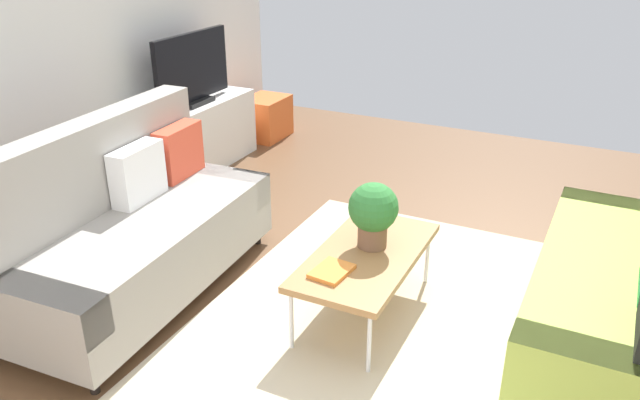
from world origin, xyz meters
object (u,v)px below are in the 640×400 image
at_px(table_book_0, 332,271).
at_px(potted_plant, 373,211).
at_px(couch_green, 636,284).
at_px(couch_beige, 131,227).
at_px(bottle_1, 175,102).
at_px(storage_trunk, 266,118).
at_px(bottle_0, 167,104).
at_px(tv, 192,70).
at_px(coffee_table, 366,257).
at_px(vase_0, 146,110).
at_px(tv_console, 196,137).

bearing_deg(table_book_0, potted_plant, -11.76).
relative_size(couch_green, potted_plant, 4.76).
bearing_deg(couch_beige, bottle_1, -154.19).
bearing_deg(bottle_1, couch_green, -104.16).
distance_m(storage_trunk, table_book_0, 3.64).
distance_m(couch_beige, couch_green, 2.92).
distance_m(potted_plant, bottle_1, 2.57).
distance_m(storage_trunk, potted_plant, 3.41).
distance_m(couch_beige, table_book_0, 1.34).
relative_size(storage_trunk, bottle_1, 2.71).
xyz_separation_m(bottle_0, bottle_1, (0.11, 0.00, -0.01)).
bearing_deg(table_book_0, bottle_0, 57.70).
distance_m(couch_beige, potted_plant, 1.51).
relative_size(couch_green, tv, 1.91).
bearing_deg(couch_green, coffee_table, 101.60).
height_order(storage_trunk, bottle_0, bottle_0).
distance_m(couch_beige, bottle_0, 1.77).
distance_m(storage_trunk, bottle_1, 1.50).
bearing_deg(storage_trunk, vase_0, 174.90).
relative_size(couch_green, storage_trunk, 3.66).
xyz_separation_m(tv_console, bottle_0, (-0.41, -0.04, 0.42)).
relative_size(couch_green, bottle_1, 9.92).
distance_m(table_book_0, vase_0, 2.64).
relative_size(coffee_table, tv, 1.10).
distance_m(tv_console, table_book_0, 2.91).
distance_m(coffee_table, bottle_1, 2.64).
bearing_deg(vase_0, tv, -6.88).
relative_size(couch_beige, tv_console, 1.39).
xyz_separation_m(tv, potted_plant, (-1.43, -2.33, -0.30)).
bearing_deg(table_book_0, vase_0, 61.85).
height_order(potted_plant, bottle_1, bottle_1).
bearing_deg(potted_plant, bottle_1, 64.01).
xyz_separation_m(table_book_0, bottle_0, (1.41, 2.22, 0.31)).
height_order(couch_green, table_book_0, couch_green).
height_order(table_book_0, bottle_1, bottle_1).
relative_size(couch_beige, bottle_0, 9.37).
distance_m(couch_green, tv, 3.98).
xyz_separation_m(coffee_table, vase_0, (0.95, 2.40, 0.33)).
height_order(couch_green, bottle_1, couch_green).
height_order(couch_beige, potted_plant, couch_beige).
bearing_deg(tv, storage_trunk, -4.16).
xyz_separation_m(storage_trunk, bottle_1, (-1.40, 0.06, 0.52)).
relative_size(coffee_table, storage_trunk, 2.12).
height_order(tv, vase_0, tv).
xyz_separation_m(tv, bottle_0, (-0.41, -0.02, -0.21)).
relative_size(storage_trunk, bottle_0, 2.51).
bearing_deg(potted_plant, coffee_table, -177.78).
relative_size(tv, storage_trunk, 1.92).
bearing_deg(storage_trunk, potted_plant, -138.38).
bearing_deg(bottle_1, storage_trunk, -2.45).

